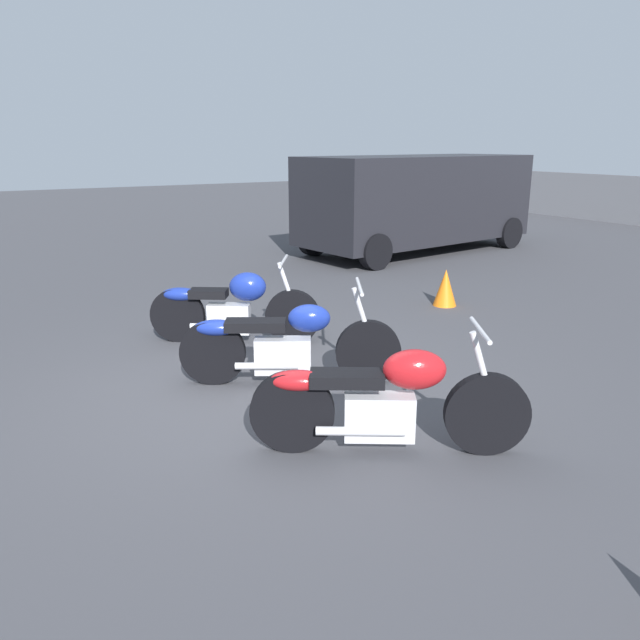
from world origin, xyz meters
The scene contains 6 objects.
ground_plane centered at (0.00, 0.00, 0.00)m, with size 60.00×60.00×0.00m, color #424247.
motorcycle_slot_0 centered at (-1.65, 0.43, 0.45)m, with size 1.27×1.77×1.03m.
motorcycle_slot_1 centered at (-0.13, 0.34, 0.42)m, with size 1.26×1.97×1.03m.
motorcycle_slot_2 centered at (1.56, 0.33, 0.44)m, with size 1.25×1.89×1.03m.
parked_van centered at (-5.65, 6.53, 1.16)m, with size 2.75×5.59×2.08m.
traffic_cone_near centered at (-1.68, 3.87, 0.27)m, with size 0.35×0.35×0.55m.
Camera 1 is at (5.14, -2.39, 2.36)m, focal length 35.00 mm.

